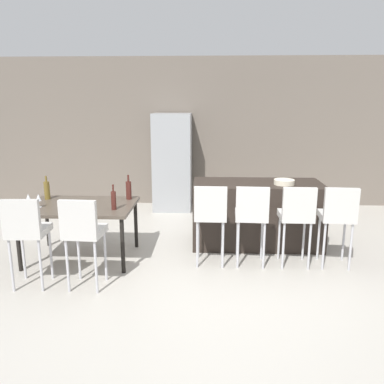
{
  "coord_description": "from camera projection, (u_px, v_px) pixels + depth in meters",
  "views": [
    {
      "loc": [
        -0.12,
        -4.68,
        2.05
      ],
      "look_at": [
        -0.34,
        0.46,
        0.85
      ],
      "focal_mm": 36.25,
      "sensor_mm": 36.0,
      "label": 1
    }
  ],
  "objects": [
    {
      "name": "wine_bottle_end",
      "position": [
        129.0,
        190.0,
        5.31
      ],
      "size": [
        0.08,
        0.08,
        0.34
      ],
      "color": "#471E19",
      "rests_on": "dining_table"
    },
    {
      "name": "wine_bottle_near",
      "position": [
        47.0,
        190.0,
        5.32
      ],
      "size": [
        0.08,
        0.08,
        0.32
      ],
      "color": "brown",
      "rests_on": "dining_table"
    },
    {
      "name": "bar_chair_far",
      "position": [
        338.0,
        214.0,
        4.78
      ],
      "size": [
        0.43,
        0.43,
        1.05
      ],
      "color": "beige",
      "rests_on": "ground_plane"
    },
    {
      "name": "back_wall",
      "position": [
        215.0,
        133.0,
        7.71
      ],
      "size": [
        10.0,
        0.12,
        2.9
      ],
      "primitive_type": "cube",
      "color": "#665B51",
      "rests_on": "ground_plane"
    },
    {
      "name": "refrigerator",
      "position": [
        173.0,
        162.0,
        7.43
      ],
      "size": [
        0.72,
        0.68,
        1.84
      ],
      "primitive_type": "cube",
      "color": "#939699",
      "rests_on": "ground_plane"
    },
    {
      "name": "kitchen_island",
      "position": [
        257.0,
        214.0,
        5.64
      ],
      "size": [
        1.84,
        0.81,
        0.92
      ],
      "primitive_type": "cube",
      "color": "black",
      "rests_on": "ground_plane"
    },
    {
      "name": "dining_chair_far",
      "position": [
        83.0,
        229.0,
        4.21
      ],
      "size": [
        0.42,
        0.42,
        1.05
      ],
      "color": "beige",
      "rests_on": "ground_plane"
    },
    {
      "name": "bar_chair_right",
      "position": [
        297.0,
        213.0,
        4.8
      ],
      "size": [
        0.4,
        0.4,
        1.05
      ],
      "color": "beige",
      "rests_on": "ground_plane"
    },
    {
      "name": "dining_chair_near",
      "position": [
        26.0,
        228.0,
        4.24
      ],
      "size": [
        0.42,
        0.42,
        1.05
      ],
      "color": "beige",
      "rests_on": "ground_plane"
    },
    {
      "name": "ground_plane",
      "position": [
        217.0,
        264.0,
        5.01
      ],
      "size": [
        10.0,
        10.0,
        0.0
      ],
      "primitive_type": "plane",
      "color": "#ADA89E"
    },
    {
      "name": "bar_chair_left",
      "position": [
        210.0,
        212.0,
        4.85
      ],
      "size": [
        0.4,
        0.4,
        1.05
      ],
      "color": "beige",
      "rests_on": "ground_plane"
    },
    {
      "name": "wine_glass_middle",
      "position": [
        28.0,
        198.0,
        4.9
      ],
      "size": [
        0.07,
        0.07,
        0.17
      ],
      "color": "silver",
      "rests_on": "dining_table"
    },
    {
      "name": "wine_bottle_inner",
      "position": [
        114.0,
        200.0,
        4.79
      ],
      "size": [
        0.06,
        0.06,
        0.32
      ],
      "color": "#471E19",
      "rests_on": "dining_table"
    },
    {
      "name": "bar_chair_middle",
      "position": [
        252.0,
        213.0,
        4.83
      ],
      "size": [
        0.42,
        0.42,
        1.05
      ],
      "color": "beige",
      "rests_on": "ground_plane"
    },
    {
      "name": "wine_glass_left",
      "position": [
        38.0,
        198.0,
        4.9
      ],
      "size": [
        0.07,
        0.07,
        0.17
      ],
      "color": "silver",
      "rests_on": "dining_table"
    },
    {
      "name": "dining_table",
      "position": [
        80.0,
        209.0,
        5.06
      ],
      "size": [
        1.41,
        0.99,
        0.74
      ],
      "color": "#4C4238",
      "rests_on": "ground_plane"
    },
    {
      "name": "fruit_bowl",
      "position": [
        284.0,
        182.0,
        5.41
      ],
      "size": [
        0.28,
        0.28,
        0.07
      ],
      "primitive_type": "cylinder",
      "color": "beige",
      "rests_on": "kitchen_island"
    }
  ]
}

